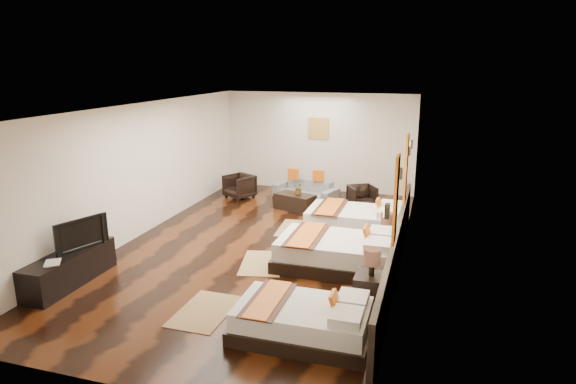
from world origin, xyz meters
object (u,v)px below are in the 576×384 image
(tv_console, at_px, (70,268))
(coffee_table, at_px, (295,202))
(nightstand_a, at_px, (371,288))
(table_plant, at_px, (299,188))
(armchair_left, at_px, (239,186))
(armchair_right, at_px, (362,197))
(bed_near, at_px, (304,320))
(bed_far, at_px, (357,221))
(figurine, at_px, (95,230))
(book, at_px, (44,264))
(nightstand_b, at_px, (386,241))
(bed_mid, at_px, (339,252))
(tv, at_px, (79,233))
(sofa, at_px, (306,190))

(tv_console, relative_size, coffee_table, 1.80)
(nightstand_a, xyz_separation_m, table_plant, (-2.43, 4.67, 0.22))
(armchair_left, relative_size, armchair_right, 1.10)
(bed_near, xyz_separation_m, nightstand_a, (0.75, 1.07, 0.09))
(tv_console, height_order, table_plant, table_plant)
(nightstand_a, bearing_deg, bed_far, 102.69)
(armchair_right, bearing_deg, figurine, -159.61)
(book, height_order, armchair_right, armchair_right)
(nightstand_b, xyz_separation_m, armchair_left, (-4.29, 3.09, 0.02))
(bed_mid, height_order, tv_console, bed_mid)
(tv_console, distance_m, table_plant, 5.85)
(nightstand_b, distance_m, figurine, 5.37)
(tv, bearing_deg, nightstand_b, -42.67)
(armchair_left, distance_m, armchair_right, 3.37)
(figurine, xyz_separation_m, armchair_right, (4.02, 5.16, -0.41))
(nightstand_b, xyz_separation_m, tv_console, (-4.95, -2.79, -0.03))
(bed_near, xyz_separation_m, table_plant, (-1.68, 5.73, 0.31))
(nightstand_a, distance_m, tv_console, 4.98)
(bed_near, height_order, book, bed_near)
(armchair_left, bearing_deg, coffee_table, 8.96)
(armchair_right, bearing_deg, tv, -156.84)
(bed_near, height_order, tv, tv)
(book, bearing_deg, bed_far, 46.65)
(table_plant, bearing_deg, coffee_table, -159.80)
(bed_mid, height_order, sofa, bed_mid)
(nightstand_a, relative_size, tv, 1.00)
(tv_console, bearing_deg, bed_near, -6.25)
(tv_console, bearing_deg, tv, 78.53)
(figurine, relative_size, coffee_table, 0.31)
(bed_near, xyz_separation_m, armchair_left, (-3.54, 6.33, 0.08))
(bed_near, bearing_deg, bed_mid, 89.89)
(sofa, bearing_deg, armchair_left, -148.53)
(bed_mid, xyz_separation_m, armchair_left, (-3.55, 3.90, 0.03))
(sofa, distance_m, table_plant, 1.06)
(bed_near, height_order, table_plant, bed_near)
(coffee_table, bearing_deg, nightstand_b, -44.23)
(bed_far, bearing_deg, nightstand_a, -77.31)
(armchair_left, distance_m, coffee_table, 1.88)
(bed_mid, relative_size, nightstand_a, 2.32)
(bed_mid, xyz_separation_m, armchair_right, (-0.18, 3.90, 0.00))
(tv_console, height_order, book, book)
(bed_far, distance_m, coffee_table, 2.21)
(bed_far, height_order, tv_console, bed_far)
(tv_console, relative_size, tv, 1.89)
(armchair_right, distance_m, table_plant, 1.65)
(nightstand_b, distance_m, armchair_left, 5.29)
(book, height_order, armchair_left, armchair_left)
(nightstand_b, bearing_deg, armchair_left, 144.27)
(bed_far, distance_m, figurine, 5.30)
(book, xyz_separation_m, armchair_right, (4.02, 6.40, -0.27))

